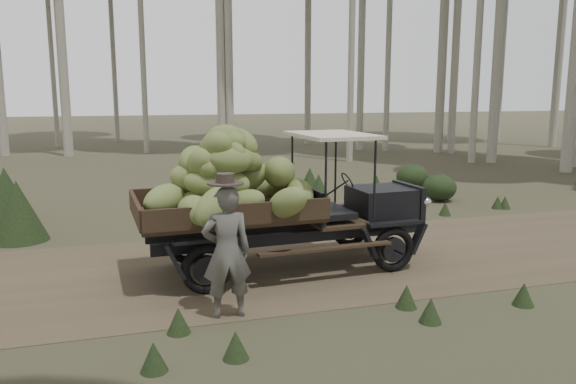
# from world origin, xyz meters

# --- Properties ---
(ground) EXTENTS (120.00, 120.00, 0.00)m
(ground) POSITION_xyz_m (0.00, 0.00, 0.00)
(ground) COLOR #473D2B
(ground) RESTS_ON ground
(dirt_track) EXTENTS (70.00, 4.00, 0.01)m
(dirt_track) POSITION_xyz_m (0.00, 0.00, 0.00)
(dirt_track) COLOR brown
(dirt_track) RESTS_ON ground
(banana_truck) EXTENTS (4.54, 2.21, 2.23)m
(banana_truck) POSITION_xyz_m (-0.96, -0.31, 1.29)
(banana_truck) COLOR black
(banana_truck) RESTS_ON ground
(farmer) EXTENTS (0.59, 0.44, 1.73)m
(farmer) POSITION_xyz_m (-1.68, -1.80, 0.82)
(farmer) COLOR #53514B
(farmer) RESTS_ON ground
(undergrowth) EXTENTS (22.91, 17.98, 1.39)m
(undergrowth) POSITION_xyz_m (-3.22, -1.03, 0.54)
(undergrowth) COLOR #233319
(undergrowth) RESTS_ON ground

